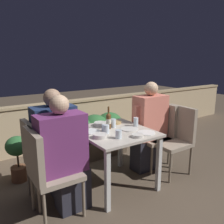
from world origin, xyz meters
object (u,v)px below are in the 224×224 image
object	(u,v)px
person_purple_stripe	(65,156)
potted_plant	(17,154)
person_coral_top	(148,127)
chair_left_far	(40,155)
chair_right_near	(176,134)
beer_bottle	(109,120)
chair_left_near	(45,167)
person_navy_jumper	(58,145)
chair_right_far	(158,129)

from	to	relation	value
person_purple_stripe	potted_plant	world-z (taller)	person_purple_stripe
person_purple_stripe	person_coral_top	size ratio (longest dim) A/B	0.99
chair_left_far	potted_plant	distance (m)	0.65
chair_right_near	beer_bottle	distance (m)	1.01
chair_left_near	chair_left_far	xyz separation A→B (m)	(0.04, 0.30, 0.00)
person_purple_stripe	person_navy_jumper	bearing A→B (deg)	82.43
chair_left_far	beer_bottle	xyz separation A→B (m)	(0.86, -0.05, 0.27)
person_coral_top	chair_left_near	bearing A→B (deg)	-170.34
person_coral_top	chair_right_near	bearing A→B (deg)	-46.94
beer_bottle	person_purple_stripe	bearing A→B (deg)	-159.56
person_coral_top	beer_bottle	bearing A→B (deg)	-179.20
chair_left_far	potted_plant	size ratio (longest dim) A/B	1.52
person_navy_jumper	chair_right_far	bearing A→B (deg)	-1.36
person_navy_jumper	chair_right_far	size ratio (longest dim) A/B	1.36
chair_left_near	chair_right_far	distance (m)	1.80
person_navy_jumper	person_coral_top	xyz separation A→B (m)	(1.32, -0.04, -0.00)
chair_right_far	person_coral_top	xyz separation A→B (m)	(-0.21, 0.00, 0.08)
beer_bottle	chair_right_far	bearing A→B (deg)	0.61
chair_left_far	person_coral_top	world-z (taller)	person_coral_top
chair_left_near	person_navy_jumper	distance (m)	0.40
chair_left_near	person_coral_top	xyz separation A→B (m)	(1.57, 0.27, 0.08)
chair_left_far	person_navy_jumper	bearing A→B (deg)	-0.00
chair_right_far	potted_plant	world-z (taller)	chair_right_far
person_navy_jumper	potted_plant	xyz separation A→B (m)	(-0.32, 0.62, -0.26)
person_navy_jumper	chair_right_near	xyz separation A→B (m)	(1.59, -0.32, -0.08)
person_navy_jumper	chair_right_far	xyz separation A→B (m)	(1.53, -0.04, -0.08)
chair_right_near	beer_bottle	bearing A→B (deg)	163.68
person_navy_jumper	chair_right_near	world-z (taller)	person_navy_jumper
chair_right_near	person_coral_top	world-z (taller)	person_coral_top
chair_left_far	beer_bottle	bearing A→B (deg)	-3.05
chair_right_far	person_coral_top	bearing A→B (deg)	180.00
chair_right_near	chair_left_far	bearing A→B (deg)	169.90
person_purple_stripe	chair_right_near	world-z (taller)	person_purple_stripe
chair_right_far	person_coral_top	distance (m)	0.22
chair_left_near	chair_left_far	size ratio (longest dim) A/B	1.00
person_navy_jumper	chair_right_far	distance (m)	1.53
person_purple_stripe	potted_plant	size ratio (longest dim) A/B	2.04
chair_left_far	chair_right_near	world-z (taller)	same
person_purple_stripe	potted_plant	distance (m)	0.99
beer_bottle	chair_right_near	bearing A→B (deg)	-16.32
chair_right_far	beer_bottle	distance (m)	0.92
person_purple_stripe	chair_right_near	size ratio (longest dim) A/B	1.34
beer_bottle	potted_plant	bearing A→B (deg)	145.67
beer_bottle	person_coral_top	bearing A→B (deg)	0.80
person_purple_stripe	chair_left_near	bearing A→B (deg)	-180.00
chair_right_near	chair_right_far	world-z (taller)	same
chair_right_far	beer_bottle	world-z (taller)	beer_bottle
person_purple_stripe	beer_bottle	bearing A→B (deg)	20.44
person_coral_top	person_purple_stripe	bearing A→B (deg)	-168.90
person_purple_stripe	chair_right_near	distance (m)	1.63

